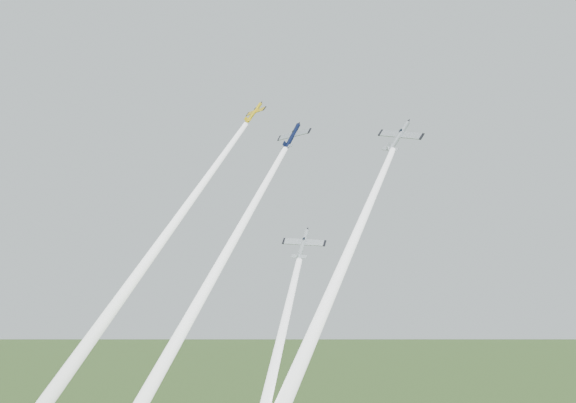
# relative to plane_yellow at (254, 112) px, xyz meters

# --- Properties ---
(plane_yellow) EXTENTS (7.95, 6.88, 5.93)m
(plane_yellow) POSITION_rel_plane_yellow_xyz_m (0.00, 0.00, 0.00)
(plane_yellow) COLOR gold
(smoke_trail_yellow) EXTENTS (18.19, 40.16, 55.33)m
(smoke_trail_yellow) POSITION_rel_plane_yellow_xyz_m (-8.20, -20.38, -29.44)
(smoke_trail_yellow) COLOR white
(plane_navy) EXTENTS (8.20, 6.72, 7.19)m
(plane_navy) POSITION_rel_plane_yellow_xyz_m (13.88, -7.58, -7.68)
(plane_navy) COLOR black
(smoke_trail_navy) EXTENTS (9.80, 44.86, 59.08)m
(smoke_trail_navy) POSITION_rel_plane_yellow_xyz_m (10.15, -30.65, -39.00)
(smoke_trail_navy) COLOR white
(plane_silver_right) EXTENTS (10.67, 7.21, 9.48)m
(plane_silver_right) POSITION_rel_plane_yellow_xyz_m (32.75, -3.07, -9.03)
(plane_silver_right) COLOR #A7ADB5
(smoke_trail_silver_right) EXTENTS (7.79, 39.83, 52.12)m
(smoke_trail_silver_right) POSITION_rel_plane_yellow_xyz_m (30.05, -23.67, -36.87)
(smoke_trail_silver_right) COLOR white
(plane_silver_low) EXTENTS (7.81, 6.77, 6.88)m
(plane_silver_low) POSITION_rel_plane_yellow_xyz_m (23.05, -19.05, -28.09)
(plane_silver_low) COLOR #B4BDC4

